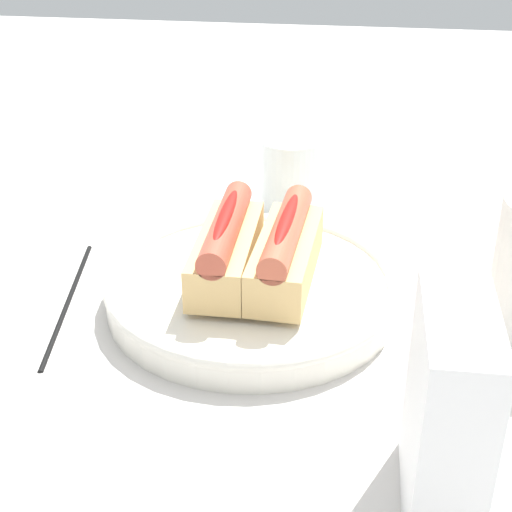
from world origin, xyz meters
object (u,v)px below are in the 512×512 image
at_px(hotdog_front, 226,246).
at_px(chopstick_near, 68,300).
at_px(water_glass, 290,180).
at_px(serving_bowl, 256,289).
at_px(hotdog_back, 286,251).
at_px(napkin_box, 447,416).

relative_size(hotdog_front, chopstick_near, 0.68).
bearing_deg(hotdog_front, water_glass, 169.47).
height_order(serving_bowl, hotdog_back, hotdog_back).
bearing_deg(serving_bowl, hotdog_back, 88.62).
bearing_deg(water_glass, chopstick_near, -39.67).
bearing_deg(napkin_box, hotdog_back, -151.78).
relative_size(serving_bowl, hotdog_back, 1.79).
distance_m(serving_bowl, water_glass, 0.21).
height_order(hotdog_front, water_glass, hotdog_front).
bearing_deg(hotdog_back, chopstick_near, -84.62).
height_order(napkin_box, chopstick_near, napkin_box).
bearing_deg(water_glass, hotdog_back, 4.52).
xyz_separation_m(water_glass, napkin_box, (0.44, 0.14, 0.03)).
distance_m(hotdog_front, water_glass, 0.21).
bearing_deg(serving_bowl, napkin_box, 33.49).
xyz_separation_m(napkin_box, chopstick_near, (-0.21, -0.33, -0.07)).
bearing_deg(chopstick_near, napkin_box, 49.60).
distance_m(hotdog_back, chopstick_near, 0.21).
xyz_separation_m(serving_bowl, chopstick_near, (0.02, -0.18, -0.01)).
distance_m(hotdog_front, chopstick_near, 0.16).
bearing_deg(serving_bowl, hotdog_front, -91.38).
height_order(water_glass, napkin_box, napkin_box).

